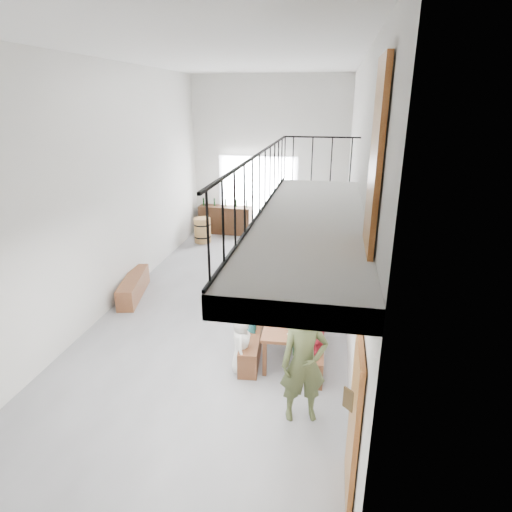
% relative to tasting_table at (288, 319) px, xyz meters
% --- Properties ---
extents(floor, '(12.00, 12.00, 0.00)m').
position_rel_tasting_table_xyz_m(floor, '(-1.58, 1.85, -0.71)').
color(floor, slate).
rests_on(floor, ground).
extents(room_walls, '(12.00, 12.00, 12.00)m').
position_rel_tasting_table_xyz_m(room_walls, '(-1.58, 1.85, 2.85)').
color(room_walls, silver).
rests_on(room_walls, ground).
extents(gateway_portal, '(2.80, 0.08, 2.80)m').
position_rel_tasting_table_xyz_m(gateway_portal, '(-1.98, 7.79, 0.69)').
color(gateway_portal, white).
rests_on(gateway_portal, ground).
extents(right_wall_decor, '(0.07, 8.28, 5.07)m').
position_rel_tasting_table_xyz_m(right_wall_decor, '(1.12, -0.01, 1.04)').
color(right_wall_decor, '#9E642A').
rests_on(right_wall_decor, ground).
extents(balcony, '(1.52, 5.62, 4.00)m').
position_rel_tasting_table_xyz_m(balcony, '(0.40, -1.27, 2.26)').
color(balcony, silver).
rests_on(balcony, ground).
extents(tasting_table, '(0.87, 1.98, 0.79)m').
position_rel_tasting_table_xyz_m(tasting_table, '(0.00, 0.00, 0.00)').
color(tasting_table, brown).
rests_on(tasting_table, ground).
extents(bench_inner, '(0.53, 2.17, 0.49)m').
position_rel_tasting_table_xyz_m(bench_inner, '(-0.68, 0.01, -0.46)').
color(bench_inner, brown).
rests_on(bench_inner, ground).
extents(bench_wall, '(0.35, 2.17, 0.50)m').
position_rel_tasting_table_xyz_m(bench_wall, '(0.56, -0.05, -0.46)').
color(bench_wall, brown).
rests_on(bench_wall, ground).
extents(tableware, '(0.62, 1.46, 0.35)m').
position_rel_tasting_table_xyz_m(tableware, '(0.03, -0.01, 0.22)').
color(tableware, black).
rests_on(tableware, tasting_table).
extents(side_bench, '(0.77, 1.88, 0.52)m').
position_rel_tasting_table_xyz_m(side_bench, '(-4.08, 1.81, -0.45)').
color(side_bench, brown).
rests_on(side_bench, ground).
extents(oak_barrel, '(0.58, 0.58, 0.86)m').
position_rel_tasting_table_xyz_m(oak_barrel, '(-3.66, 6.31, -0.28)').
color(oak_barrel, olive).
rests_on(oak_barrel, ground).
extents(serving_counter, '(1.94, 0.61, 1.01)m').
position_rel_tasting_table_xyz_m(serving_counter, '(-3.15, 7.50, -0.20)').
color(serving_counter, '#35200F').
rests_on(serving_counter, ground).
extents(counter_bottles, '(1.68, 0.14, 0.28)m').
position_rel_tasting_table_xyz_m(counter_bottles, '(-3.14, 7.52, 0.45)').
color(counter_bottles, black).
rests_on(counter_bottles, serving_counter).
extents(guest_left_a, '(0.41, 0.58, 1.12)m').
position_rel_tasting_table_xyz_m(guest_left_a, '(-0.74, -0.80, -0.14)').
color(guest_left_a, white).
rests_on(guest_left_a, ground).
extents(guest_left_b, '(0.36, 0.47, 1.16)m').
position_rel_tasting_table_xyz_m(guest_left_b, '(-0.67, -0.14, -0.13)').
color(guest_left_b, teal).
rests_on(guest_left_b, ground).
extents(guest_left_c, '(0.63, 0.73, 1.30)m').
position_rel_tasting_table_xyz_m(guest_left_c, '(-0.79, 0.39, -0.06)').
color(guest_left_c, white).
rests_on(guest_left_c, ground).
extents(guest_left_d, '(0.71, 0.96, 1.32)m').
position_rel_tasting_table_xyz_m(guest_left_d, '(-0.71, 0.88, -0.04)').
color(guest_left_d, teal).
rests_on(guest_left_d, ground).
extents(guest_right_a, '(0.33, 0.69, 1.15)m').
position_rel_tasting_table_xyz_m(guest_right_a, '(0.60, -0.61, -0.13)').
color(guest_right_a, '#B81F30').
rests_on(guest_right_a, ground).
extents(guest_right_b, '(0.59, 1.10, 1.13)m').
position_rel_tasting_table_xyz_m(guest_right_b, '(0.52, 0.15, -0.14)').
color(guest_right_b, black).
rests_on(guest_right_b, ground).
extents(guest_right_c, '(0.42, 0.59, 1.14)m').
position_rel_tasting_table_xyz_m(guest_right_c, '(0.49, 0.64, -0.14)').
color(guest_right_c, white).
rests_on(guest_right_c, ground).
extents(host_standing, '(0.81, 0.64, 1.94)m').
position_rel_tasting_table_xyz_m(host_standing, '(0.43, -1.80, 0.27)').
color(host_standing, '#4A532F').
rests_on(host_standing, ground).
extents(potted_plant, '(0.42, 0.39, 0.38)m').
position_rel_tasting_table_xyz_m(potted_plant, '(0.87, 2.28, -0.51)').
color(potted_plant, '#134715').
rests_on(potted_plant, ground).
extents(bicycle_near, '(1.70, 0.92, 0.85)m').
position_rel_tasting_table_xyz_m(bicycle_near, '(-0.17, 7.30, -0.28)').
color(bicycle_near, black).
rests_on(bicycle_near, ground).
extents(bicycle_far, '(1.58, 0.46, 0.95)m').
position_rel_tasting_table_xyz_m(bicycle_far, '(0.02, 7.08, -0.23)').
color(bicycle_far, black).
rests_on(bicycle_far, ground).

